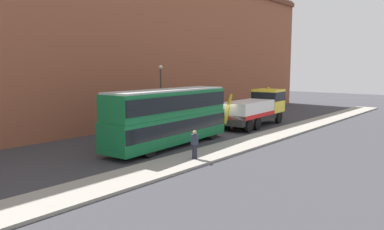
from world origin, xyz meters
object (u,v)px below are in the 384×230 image
Objects in this scene: street_lamp at (161,91)px; recovery_tow_truck at (256,108)px; pedestrian_onlooker at (195,145)px; double_decker_bus at (169,115)px.

recovery_tow_truck is at bearing -43.73° from street_lamp.
pedestrian_onlooker is at bearing -126.02° from street_lamp.
recovery_tow_truck is at bearing -9.68° from pedestrian_onlooker.
pedestrian_onlooker is at bearing -168.51° from recovery_tow_truck.
double_decker_bus is at bearing -130.80° from street_lamp.
recovery_tow_truck is at bearing -4.36° from double_decker_bus.
recovery_tow_truck is 1.75× the size of street_lamp.
pedestrian_onlooker is 0.29× the size of street_lamp.
pedestrian_onlooker is 13.12m from street_lamp.
double_decker_bus is at bearing 37.19° from pedestrian_onlooker.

